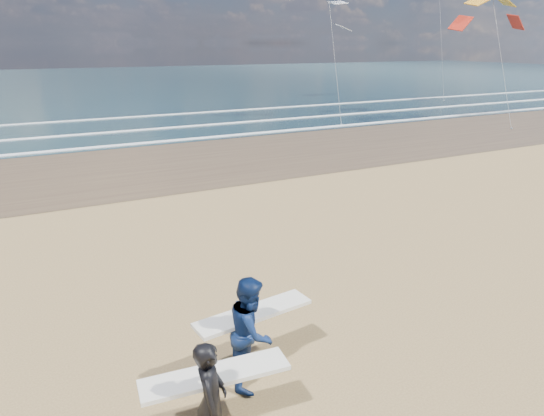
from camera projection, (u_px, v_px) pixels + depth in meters
wet_sand_strip at (422, 133)px, 32.02m from camera, size 220.00×12.00×0.01m
ocean at (182, 80)px, 77.61m from camera, size 220.00×100.00×0.02m
foam_breakers at (336, 114)px, 40.53m from camera, size 220.00×11.70×0.05m
surfer_near at (212, 397)px, 6.80m from camera, size 2.24×1.11×1.86m
surfer_far at (252, 330)px, 8.28m from camera, size 2.25×1.35×2.01m
kite_0 at (498, 38)px, 34.26m from camera, size 6.75×4.84×10.28m
kite_1 at (333, 38)px, 35.64m from camera, size 6.08×4.77×10.72m
kite_5 at (440, 16)px, 49.74m from camera, size 5.65×4.72×15.29m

